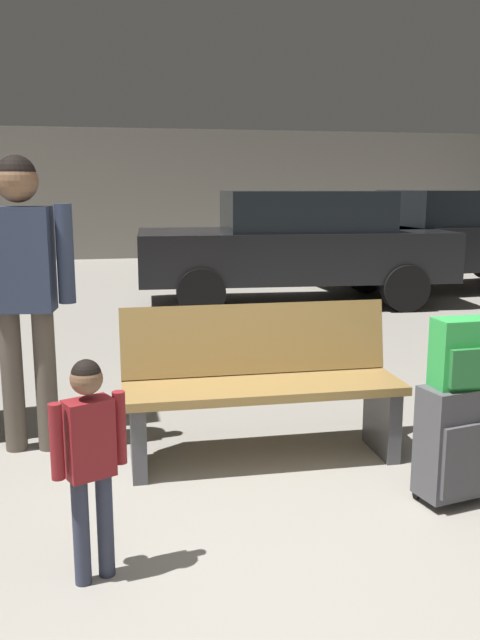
# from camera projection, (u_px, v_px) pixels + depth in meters

# --- Properties ---
(ground_plane) EXTENTS (18.00, 18.00, 0.10)m
(ground_plane) POSITION_uv_depth(u_px,v_px,m) (161.00, 359.00, 6.40)
(ground_plane) COLOR gray
(garage_back_wall) EXTENTS (18.00, 0.12, 2.80)m
(garage_back_wall) POSITION_uv_depth(u_px,v_px,m) (123.00, 194.00, 14.62)
(garage_back_wall) COLOR gray
(garage_back_wall) RESTS_ON ground_plane
(bench) EXTENTS (1.61, 0.55, 0.89)m
(bench) POSITION_uv_depth(u_px,v_px,m) (261.00, 384.00, 3.89)
(bench) COLOR #9E7A42
(bench) RESTS_ON ground_plane
(suitcase) EXTENTS (0.41, 0.29, 0.60)m
(suitcase) POSITION_uv_depth(u_px,v_px,m) (457.00, 441.00, 3.34)
(suitcase) COLOR #4C4C51
(suitcase) RESTS_ON ground_plane
(backpack_bright) EXTENTS (0.29, 0.20, 0.34)m
(backpack_bright) POSITION_uv_depth(u_px,v_px,m) (463.00, 354.00, 3.25)
(backpack_bright) COLOR green
(backpack_bright) RESTS_ON suitcase
(child) EXTENTS (0.29, 0.18, 0.92)m
(child) POSITION_uv_depth(u_px,v_px,m) (89.00, 447.00, 2.62)
(child) COLOR #33384C
(child) RESTS_ON ground_plane
(adult) EXTENTS (0.59, 0.25, 1.74)m
(adult) POSITION_uv_depth(u_px,v_px,m) (22.00, 273.00, 3.88)
(adult) COLOR brown
(adult) RESTS_ON ground_plane
(parked_car_side) EXTENTS (4.20, 2.01, 1.51)m
(parked_car_side) POSITION_uv_depth(u_px,v_px,m) (452.00, 237.00, 10.34)
(parked_car_side) COLOR black
(parked_car_side) RESTS_ON ground_plane
(parked_car_near) EXTENTS (4.21, 2.03, 1.51)m
(parked_car_near) POSITION_uv_depth(u_px,v_px,m) (295.00, 244.00, 9.03)
(parked_car_near) COLOR black
(parked_car_near) RESTS_ON ground_plane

